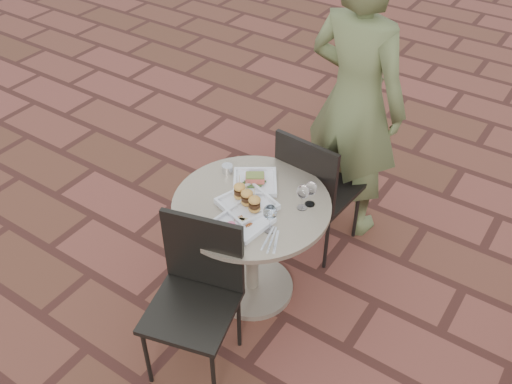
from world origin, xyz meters
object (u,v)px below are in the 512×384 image
Objects in this scene: cafe_table at (252,234)px; plate_sliders at (247,201)px; chair_far at (313,185)px; plate_tuna at (244,221)px; chair_near at (197,285)px; plate_salmon at (255,181)px; diner at (355,102)px.

plate_sliders is at bearing -95.21° from cafe_table.
chair_far reaches higher than plate_tuna.
chair_near reaches higher than plate_salmon.
chair_near is at bearing -81.83° from plate_salmon.
plate_salmon is at bearing 117.79° from cafe_table.
cafe_table is at bearing 82.91° from chair_far.
plate_sliders is (0.07, -0.19, 0.02)m from plate_salmon.
diner is at bearing -91.26° from chair_far.
plate_tuna is at bearing 93.39° from diner.
cafe_table is 3.20× the size of plate_tuna.
plate_tuna is at bearing -65.77° from plate_salmon.
cafe_table is 0.55m from chair_far.
diner is at bearing 69.89° from chair_near.
chair_near is 0.42m from plate_tuna.
cafe_table is 0.54m from chair_near.
plate_salmon is 1.23× the size of plate_tuna.
plate_tuna is (0.14, -0.31, -0.00)m from plate_salmon.
chair_far is at bearing 70.11° from chair_near.
plate_sliders reaches higher than plate_tuna.
plate_sliders is 0.14m from plate_tuna.
cafe_table is 1.07m from diner.
diner is 6.82× the size of plate_tuna.
plate_salmon reaches higher than plate_tuna.
diner is (0.13, 1.48, 0.41)m from chair_near.
chair_near is 0.48× the size of diner.
chair_far reaches higher than plate_sliders.
diner is at bearing 81.37° from plate_sliders.
diner is 5.53× the size of plate_salmon.
plate_sliders is at bearing 83.32° from chair_far.
chair_near reaches higher than cafe_table.
diner reaches higher than chair_near.
chair_near reaches higher than plate_sliders.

